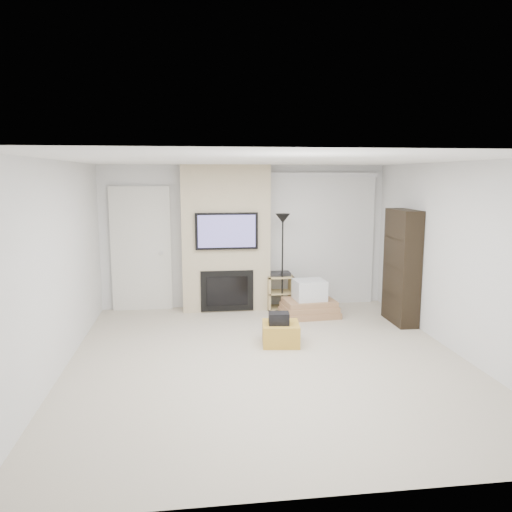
{
  "coord_description": "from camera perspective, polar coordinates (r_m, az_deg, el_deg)",
  "views": [
    {
      "loc": [
        -0.93,
        -5.97,
        2.32
      ],
      "look_at": [
        0.0,
        1.2,
        1.15
      ],
      "focal_mm": 35.0,
      "sensor_mm": 36.0,
      "label": 1
    }
  ],
  "objects": [
    {
      "name": "entry_door",
      "position": [
        8.82,
        -12.98,
        0.71
      ],
      "size": [
        1.02,
        0.11,
        2.14
      ],
      "color": "silver",
      "rests_on": "floor"
    },
    {
      "name": "fireplace_wall",
      "position": [
        8.6,
        -3.47,
        1.93
      ],
      "size": [
        1.5,
        0.47,
        2.5
      ],
      "color": "#C1AF8C",
      "rests_on": "floor"
    },
    {
      "name": "floor",
      "position": [
        6.47,
        1.4,
        -11.82
      ],
      "size": [
        5.0,
        5.5,
        0.0
      ],
      "primitive_type": "cube",
      "color": "beige",
      "rests_on": "ground"
    },
    {
      "name": "vertical_blinds",
      "position": [
        9.04,
        7.61,
        2.46
      ],
      "size": [
        1.98,
        0.1,
        2.37
      ],
      "color": "silver",
      "rests_on": "floor"
    },
    {
      "name": "av_stand",
      "position": [
        8.76,
        2.72,
        -3.85
      ],
      "size": [
        0.45,
        0.38,
        0.66
      ],
      "color": "tan",
      "rests_on": "floor"
    },
    {
      "name": "black_bag",
      "position": [
        6.9,
        2.63,
        -7.14
      ],
      "size": [
        0.3,
        0.25,
        0.16
      ],
      "primitive_type": "cube",
      "rotation": [
        0.0,
        0.0,
        -0.12
      ],
      "color": "black",
      "rests_on": "ottoman"
    },
    {
      "name": "wall_front",
      "position": [
        3.52,
        8.43,
        -8.63
      ],
      "size": [
        5.0,
        0.0,
        2.5
      ],
      "primitive_type": "cube",
      "rotation": [
        1.57,
        0.0,
        0.0
      ],
      "color": "silver",
      "rests_on": "ground"
    },
    {
      "name": "ottoman",
      "position": [
        7.01,
        2.84,
        -8.84
      ],
      "size": [
        0.55,
        0.55,
        0.3
      ],
      "primitive_type": "cube",
      "rotation": [
        0.0,
        0.0,
        -0.12
      ],
      "color": "gold",
      "rests_on": "floor"
    },
    {
      "name": "box_stack",
      "position": [
        8.4,
        6.1,
        -5.27
      ],
      "size": [
        0.96,
        0.76,
        0.61
      ],
      "color": "#A57953",
      "rests_on": "floor"
    },
    {
      "name": "bookshelf",
      "position": [
        8.17,
        16.32,
        -1.19
      ],
      "size": [
        0.3,
        0.8,
        1.8
      ],
      "color": "black",
      "rests_on": "floor"
    },
    {
      "name": "wall_left",
      "position": [
        6.26,
        -21.79,
        -1.31
      ],
      "size": [
        0.0,
        5.5,
        2.5
      ],
      "primitive_type": "cube",
      "rotation": [
        1.57,
        0.0,
        1.57
      ],
      "color": "silver",
      "rests_on": "ground"
    },
    {
      "name": "wall_right",
      "position": [
        6.97,
        22.21,
        -0.33
      ],
      "size": [
        0.0,
        5.5,
        2.5
      ],
      "primitive_type": "cube",
      "rotation": [
        1.57,
        0.0,
        1.57
      ],
      "color": "silver",
      "rests_on": "ground"
    },
    {
      "name": "floor_lamp",
      "position": [
        8.43,
        3.06,
        2.42
      ],
      "size": [
        0.25,
        0.25,
        1.69
      ],
      "color": "black",
      "rests_on": "floor"
    },
    {
      "name": "hvac_vent",
      "position": [
        6.9,
        3.79,
        10.64
      ],
      "size": [
        0.35,
        0.18,
        0.01
      ],
      "primitive_type": "cube",
      "color": "silver",
      "rests_on": "ceiling"
    },
    {
      "name": "wall_back",
      "position": [
        8.83,
        -1.3,
        2.24
      ],
      "size": [
        5.0,
        0.0,
        2.5
      ],
      "primitive_type": "cube",
      "rotation": [
        1.57,
        0.0,
        0.0
      ],
      "color": "silver",
      "rests_on": "ground"
    },
    {
      "name": "ceiling",
      "position": [
        6.04,
        1.49,
        10.9
      ],
      "size": [
        5.0,
        5.5,
        0.0
      ],
      "primitive_type": "cube",
      "color": "white",
      "rests_on": "wall_back"
    }
  ]
}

